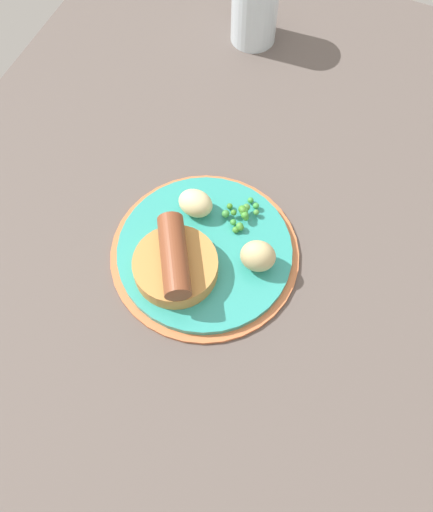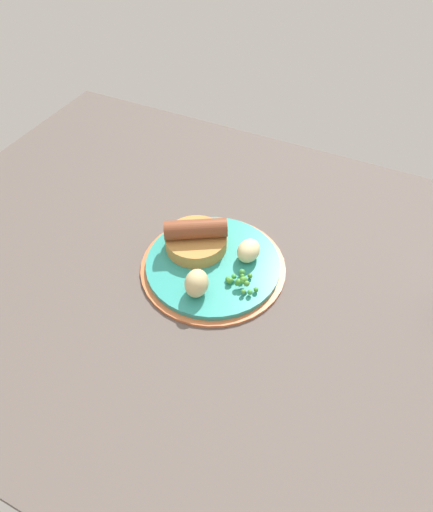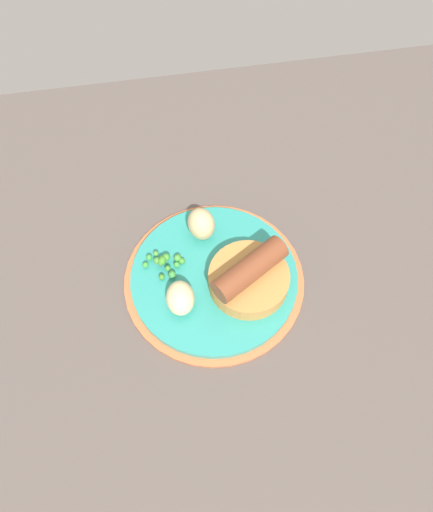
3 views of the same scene
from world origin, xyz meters
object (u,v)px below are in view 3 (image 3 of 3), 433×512
Objects in this scene: potato_chunk_0 at (198,224)px; potato_chunk_1 at (180,298)px; dinner_plate at (214,278)px; pea_pile at (165,262)px; sausage_pudding at (249,276)px.

potato_chunk_0 reaches higher than potato_chunk_1.
potato_chunk_1 reaches higher than dinner_plate.
pea_pile is at bearing 101.84° from potato_chunk_1.
sausage_pudding is 9.82cm from potato_chunk_0.
dinner_plate is 7.27cm from potato_chunk_0.
potato_chunk_0 is 10.48cm from potato_chunk_1.
potato_chunk_1 is at bearing -110.91° from potato_chunk_0.
dinner_plate is 6.57cm from pea_pile.
sausage_pudding is at bearing -23.96° from pea_pile.
potato_chunk_1 reaches higher than pea_pile.
dinner_plate is at bearing 123.70° from sausage_pudding.
sausage_pudding is at bearing -60.04° from potato_chunk_0.
pea_pile is 5.80cm from potato_chunk_1.
potato_chunk_1 is (-4.65, -3.21, 2.52)cm from dinner_plate.
potato_chunk_0 is at bearing 97.89° from dinner_plate.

